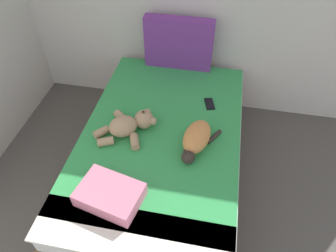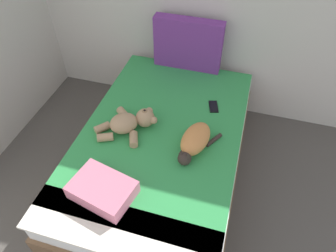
# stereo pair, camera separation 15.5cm
# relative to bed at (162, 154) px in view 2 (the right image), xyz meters

# --- Properties ---
(bed) EXTENTS (1.29, 2.03, 0.55)m
(bed) POSITION_rel_bed_xyz_m (0.00, 0.00, 0.00)
(bed) COLOR brown
(bed) RESTS_ON ground_plane
(patterned_cushion) EXTENTS (0.65, 0.12, 0.50)m
(patterned_cushion) POSITION_rel_bed_xyz_m (-0.02, 0.94, 0.53)
(patterned_cushion) COLOR #72338C
(patterned_cushion) RESTS_ON bed
(cat) EXTENTS (0.31, 0.42, 0.15)m
(cat) POSITION_rel_bed_xyz_m (0.28, -0.08, 0.35)
(cat) COLOR #D18447
(cat) RESTS_ON bed
(teddy_bear) EXTENTS (0.48, 0.41, 0.16)m
(teddy_bear) POSITION_rel_bed_xyz_m (-0.25, -0.03, 0.35)
(teddy_bear) COLOR tan
(teddy_bear) RESTS_ON bed
(cell_phone) EXTENTS (0.11, 0.16, 0.01)m
(cell_phone) POSITION_rel_bed_xyz_m (0.34, 0.41, 0.28)
(cell_phone) COLOR black
(cell_phone) RESTS_ON bed
(throw_pillow) EXTENTS (0.45, 0.36, 0.11)m
(throw_pillow) POSITION_rel_bed_xyz_m (-0.20, -0.65, 0.33)
(throw_pillow) COLOR #D1728C
(throw_pillow) RESTS_ON bed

